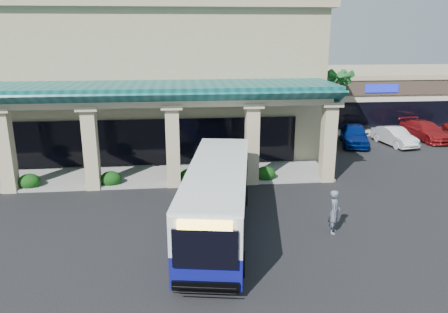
{
  "coord_description": "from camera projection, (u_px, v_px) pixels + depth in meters",
  "views": [
    {
      "loc": [
        -2.56,
        -18.7,
        8.59
      ],
      "look_at": [
        -0.3,
        3.38,
        2.2
      ],
      "focal_mm": 35.0,
      "sensor_mm": 36.0,
      "label": 1
    }
  ],
  "objects": [
    {
      "name": "ground",
      "position": [
        238.0,
        221.0,
        20.5
      ],
      "size": [
        110.0,
        110.0,
        0.0
      ],
      "primitive_type": "plane",
      "color": "black"
    },
    {
      "name": "main_building",
      "position": [
        107.0,
        71.0,
        33.44
      ],
      "size": [
        30.8,
        14.8,
        11.35
      ],
      "primitive_type": null,
      "color": "tan",
      "rests_on": "ground"
    },
    {
      "name": "arcade",
      "position": [
        87.0,
        133.0,
        25.43
      ],
      "size": [
        30.0,
        6.2,
        5.7
      ],
      "primitive_type": null,
      "color": "#0C4A4B",
      "rests_on": "ground"
    },
    {
      "name": "strip_mall",
      "position": [
        381.0,
        94.0,
        44.53
      ],
      "size": [
        22.5,
        12.5,
        4.9
      ],
      "primitive_type": null,
      "color": "beige",
      "rests_on": "ground"
    },
    {
      "name": "palm_0",
      "position": [
        336.0,
        109.0,
        30.94
      ],
      "size": [
        2.4,
        2.4,
        6.6
      ],
      "primitive_type": null,
      "color": "#17561F",
      "rests_on": "ground"
    },
    {
      "name": "palm_1",
      "position": [
        335.0,
        107.0,
        34.02
      ],
      "size": [
        2.4,
        2.4,
        5.8
      ],
      "primitive_type": null,
      "color": "#17561F",
      "rests_on": "ground"
    },
    {
      "name": "broadleaf_tree",
      "position": [
        293.0,
        104.0,
        38.74
      ],
      "size": [
        2.6,
        2.6,
        4.81
      ],
      "primitive_type": null,
      "color": "#0D360C",
      "rests_on": "ground"
    },
    {
      "name": "transit_bus",
      "position": [
        218.0,
        200.0,
        19.03
      ],
      "size": [
        4.3,
        11.1,
        3.02
      ],
      "primitive_type": null,
      "rotation": [
        0.0,
        0.0,
        -0.17
      ],
      "color": "navy",
      "rests_on": "ground"
    },
    {
      "name": "pedestrian",
      "position": [
        334.0,
        212.0,
        19.08
      ],
      "size": [
        0.72,
        0.85,
        1.97
      ],
      "primitive_type": "imported",
      "rotation": [
        0.0,
        0.0,
        1.17
      ],
      "color": "slate",
      "rests_on": "ground"
    },
    {
      "name": "car_silver",
      "position": [
        354.0,
        135.0,
        34.03
      ],
      "size": [
        3.23,
        5.2,
        1.65
      ],
      "primitive_type": "imported",
      "rotation": [
        0.0,
        0.0,
        -0.28
      ],
      "color": "navy",
      "rests_on": "ground"
    },
    {
      "name": "car_white",
      "position": [
        394.0,
        136.0,
        33.99
      ],
      "size": [
        2.2,
        4.45,
        1.4
      ],
      "primitive_type": "imported",
      "rotation": [
        0.0,
        0.0,
        0.17
      ],
      "color": "silver",
      "rests_on": "ground"
    },
    {
      "name": "car_red",
      "position": [
        425.0,
        131.0,
        35.7
      ],
      "size": [
        2.74,
        5.39,
        1.5
      ],
      "primitive_type": "imported",
      "rotation": [
        0.0,
        0.0,
        0.13
      ],
      "color": "maroon",
      "rests_on": "ground"
    }
  ]
}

